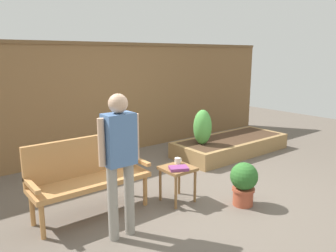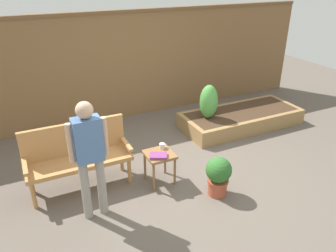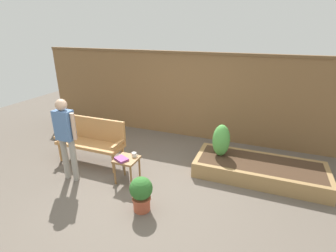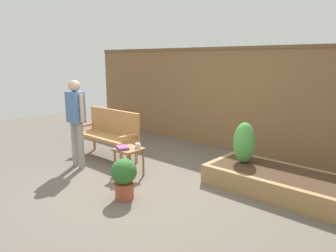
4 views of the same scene
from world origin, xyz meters
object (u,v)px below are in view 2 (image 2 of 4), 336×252
cup_on_table (162,146)px  book_on_table (158,156)px  shrub_near_bench (209,102)px  person_by_bench (89,151)px  side_table (160,158)px  potted_boxwood (218,174)px  garden_bench (77,152)px

cup_on_table → book_on_table: (-0.15, -0.20, -0.02)m
book_on_table → shrub_near_bench: shrub_near_bench is taller
book_on_table → person_by_bench: (-0.98, -0.22, 0.43)m
side_table → potted_boxwood: (0.60, -0.62, -0.07)m
person_by_bench → shrub_near_bench: bearing=28.8°
cup_on_table → shrub_near_bench: bearing=34.8°
side_table → shrub_near_bench: 1.87m
garden_bench → side_table: bearing=-22.5°
garden_bench → potted_boxwood: 1.99m
cup_on_table → shrub_near_bench: (1.40, 0.98, 0.10)m
cup_on_table → book_on_table: cup_on_table is taller
person_by_bench → book_on_table: bearing=12.4°
side_table → cup_on_table: cup_on_table is taller
potted_boxwood → cup_on_table: bearing=124.6°
cup_on_table → shrub_near_bench: shrub_near_bench is taller
garden_bench → cup_on_table: 1.21m
book_on_table → potted_boxwood: potted_boxwood is taller
shrub_near_bench → side_table: bearing=-144.0°
cup_on_table → garden_bench: bearing=164.2°
cup_on_table → person_by_bench: 1.27m
garden_bench → side_table: (1.07, -0.44, -0.15)m
book_on_table → potted_boxwood: bearing=-12.9°
side_table → book_on_table: (-0.05, -0.09, 0.10)m
side_table → potted_boxwood: 0.87m
side_table → cup_on_table: (0.10, 0.11, 0.12)m
garden_bench → potted_boxwood: (1.67, -1.06, -0.22)m
book_on_table → shrub_near_bench: bearing=63.3°
book_on_table → cup_on_table: bearing=79.1°
shrub_near_bench → person_by_bench: bearing=-151.2°
book_on_table → potted_boxwood: (0.66, -0.53, -0.18)m
side_table → book_on_table: size_ratio=2.02×
book_on_table → shrub_near_bench: size_ratio=0.37×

